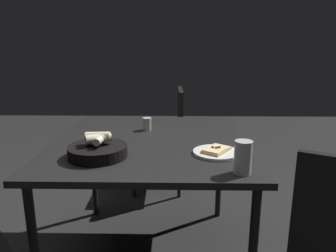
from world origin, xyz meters
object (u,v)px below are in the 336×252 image
pizza_plate (216,152)px  chair_spare (167,132)px  beer_glass (243,159)px  pepper_shaker (147,125)px  bread_basket (98,150)px  dining_table (151,149)px

pizza_plate → chair_spare: chair_spare is taller
pizza_plate → chair_spare: 1.28m
pizza_plate → beer_glass: beer_glass is taller
pepper_shaker → chair_spare: size_ratio=0.09×
pepper_shaker → chair_spare: bearing=172.8°
pizza_plate → bread_basket: size_ratio=0.81×
dining_table → bread_basket: 0.38m
bread_basket → pepper_shaker: (-0.49, 0.19, 0.00)m
bread_basket → pepper_shaker: bearing=158.8°
dining_table → bread_basket: bearing=-37.9°
bread_basket → pepper_shaker: bread_basket is taller
dining_table → beer_glass: beer_glass is taller
dining_table → pepper_shaker: 0.22m
dining_table → beer_glass: bearing=41.1°
beer_glass → pizza_plate: bearing=-162.1°
bread_basket → chair_spare: chair_spare is taller
pepper_shaker → chair_spare: chair_spare is taller
dining_table → beer_glass: 0.63m
bread_basket → beer_glass: (0.18, 0.63, 0.03)m
bread_basket → pepper_shaker: size_ratio=3.56×
dining_table → pepper_shaker: bearing=-170.0°
dining_table → chair_spare: chair_spare is taller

